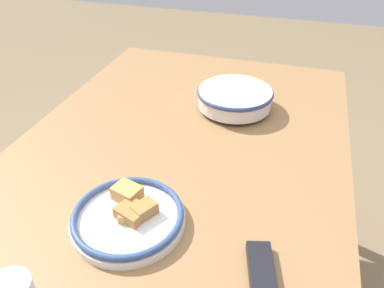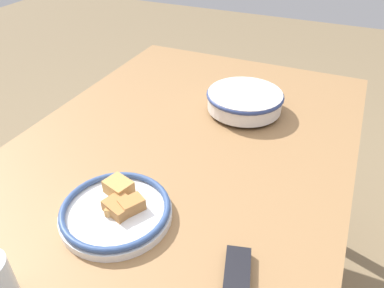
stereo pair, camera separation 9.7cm
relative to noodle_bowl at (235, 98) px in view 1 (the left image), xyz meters
The scene contains 4 objects.
dining_table 0.36m from the noodle_bowl, 17.44° to the right, with size 1.45×0.90×0.76m.
noodle_bowl is the anchor object (origin of this frame).
food_plate 0.55m from the noodle_bowl, 11.99° to the right, with size 0.24×0.24×0.05m.
tv_remote 0.64m from the noodle_bowl, 16.12° to the left, with size 0.17×0.09×0.02m.
Camera 1 is at (0.71, 0.27, 1.35)m, focal length 35.00 mm.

